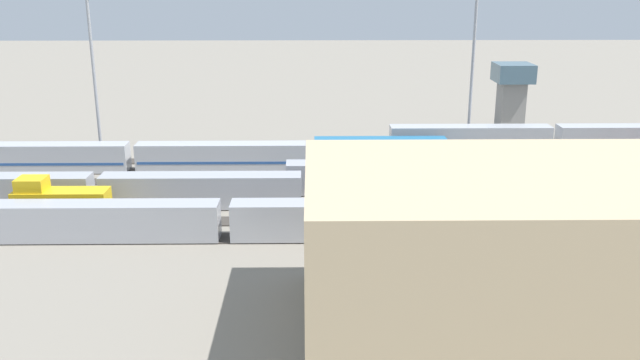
# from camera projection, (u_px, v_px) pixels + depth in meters

# --- Properties ---
(ground_plane) EXTENTS (400.00, 400.00, 0.00)m
(ground_plane) POSITION_uv_depth(u_px,v_px,m) (356.00, 193.00, 84.15)
(ground_plane) COLOR gray
(track_bed_0) EXTENTS (140.00, 2.80, 0.12)m
(track_bed_0) POSITION_uv_depth(u_px,v_px,m) (349.00, 161.00, 98.49)
(track_bed_0) COLOR #3D3833
(track_bed_0) RESTS_ON ground_plane
(track_bed_1) EXTENTS (140.00, 2.80, 0.12)m
(track_bed_1) POSITION_uv_depth(u_px,v_px,m) (351.00, 170.00, 93.70)
(track_bed_1) COLOR #4C443D
(track_bed_1) RESTS_ON ground_plane
(track_bed_2) EXTENTS (140.00, 2.80, 0.12)m
(track_bed_2) POSITION_uv_depth(u_px,v_px,m) (353.00, 181.00, 88.92)
(track_bed_2) COLOR #3D3833
(track_bed_2) RESTS_ON ground_plane
(track_bed_3) EXTENTS (140.00, 2.80, 0.12)m
(track_bed_3) POSITION_uv_depth(u_px,v_px,m) (356.00, 193.00, 84.14)
(track_bed_3) COLOR #3D3833
(track_bed_3) RESTS_ON ground_plane
(track_bed_4) EXTENTS (140.00, 2.80, 0.12)m
(track_bed_4) POSITION_uv_depth(u_px,v_px,m) (358.00, 206.00, 79.35)
(track_bed_4) COLOR #3D3833
(track_bed_4) RESTS_ON ground_plane
(track_bed_5) EXTENTS (140.00, 2.80, 0.12)m
(track_bed_5) POSITION_uv_depth(u_px,v_px,m) (362.00, 221.00, 74.57)
(track_bed_5) COLOR #3D3833
(track_bed_5) RESTS_ON ground_plane
(track_bed_6) EXTENTS (140.00, 2.80, 0.12)m
(track_bed_6) POSITION_uv_depth(u_px,v_px,m) (365.00, 238.00, 69.79)
(track_bed_6) COLOR #3D3833
(track_bed_6) RESTS_ON ground_plane
(train_on_track_0) EXTENTS (47.20, 3.06, 5.00)m
(train_on_track_0) POSITION_uv_depth(u_px,v_px,m) (553.00, 143.00, 98.13)
(train_on_track_0) COLOR #B7BABF
(train_on_track_0) RESTS_ON ground_plane
(train_on_track_6) EXTENTS (119.80, 3.00, 3.80)m
(train_on_track_6) POSITION_uv_depth(u_px,v_px,m) (344.00, 220.00, 69.19)
(train_on_track_6) COLOR #A8AAB2
(train_on_track_6) RESTS_ON ground_plane
(train_on_track_1) EXTENTS (66.40, 3.06, 4.40)m
(train_on_track_1) POSITION_uv_depth(u_px,v_px,m) (205.00, 156.00, 92.86)
(train_on_track_1) COLOR #1E6B9E
(train_on_track_1) RESTS_ON ground_plane
(train_on_track_4) EXTENTS (95.60, 3.00, 3.80)m
(train_on_track_4) POSITION_uv_depth(u_px,v_px,m) (306.00, 190.00, 78.70)
(train_on_track_4) COLOR #A8AAB2
(train_on_track_4) RESTS_ON ground_plane
(train_on_track_3) EXTENTS (66.40, 3.00, 4.40)m
(train_on_track_3) POSITION_uv_depth(u_px,v_px,m) (563.00, 176.00, 83.87)
(train_on_track_3) COLOR maroon
(train_on_track_3) RESTS_ON ground_plane
(train_on_track_5) EXTENTS (10.00, 3.00, 5.00)m
(train_on_track_5) POSITION_uv_depth(u_px,v_px,m) (60.00, 204.00, 73.53)
(train_on_track_5) COLOR gold
(train_on_track_5) RESTS_ON ground_plane
(light_mast_0) EXTENTS (2.80, 0.70, 29.39)m
(light_mast_0) POSITION_uv_depth(u_px,v_px,m) (475.00, 28.00, 97.09)
(light_mast_0) COLOR #9EA0A5
(light_mast_0) RESTS_ON ground_plane
(light_mast_2) EXTENTS (2.80, 0.70, 25.26)m
(light_mast_2) POSITION_uv_depth(u_px,v_px,m) (91.00, 46.00, 95.49)
(light_mast_2) COLOR #9EA0A5
(light_mast_2) RESTS_ON ground_plane
(maintenance_shed) EXTENTS (47.67, 19.67, 12.56)m
(maintenance_shed) POSITION_uv_depth(u_px,v_px,m) (629.00, 253.00, 50.13)
(maintenance_shed) COLOR tan
(maintenance_shed) RESTS_ON ground_plane
(control_tower) EXTENTS (6.00, 6.00, 11.82)m
(control_tower) POSITION_uv_depth(u_px,v_px,m) (512.00, 93.00, 113.14)
(control_tower) COLOR gray
(control_tower) RESTS_ON ground_plane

